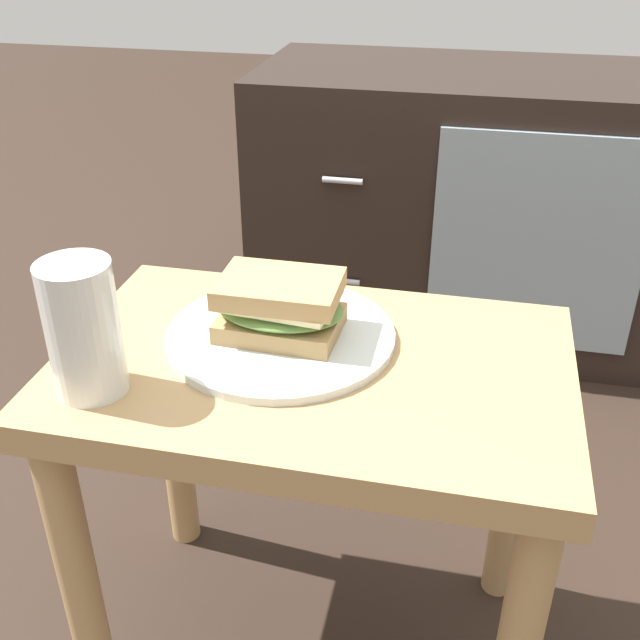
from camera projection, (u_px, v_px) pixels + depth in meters
ground_plane at (315, 636)px, 1.06m from camera, size 8.00×8.00×0.00m
side_table at (314, 425)px, 0.87m from camera, size 0.56×0.36×0.46m
tv_cabinet at (478, 205)px, 1.68m from camera, size 0.96×0.46×0.58m
plate at (281, 335)px, 0.86m from camera, size 0.26×0.26×0.01m
sandwich_front at (280, 306)px, 0.84m from camera, size 0.15×0.11×0.07m
beer_glass at (83, 331)px, 0.74m from camera, size 0.07×0.07×0.14m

